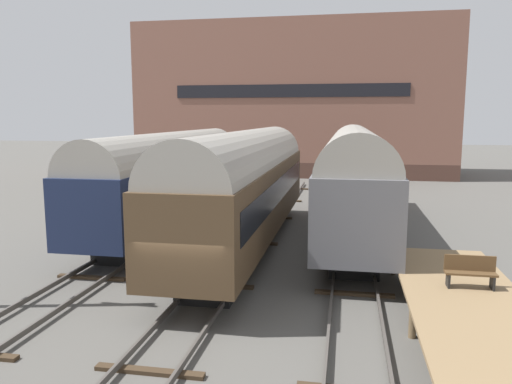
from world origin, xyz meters
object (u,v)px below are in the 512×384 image
Objects in this scene: train_car_grey at (354,174)px; bench at (470,271)px; train_car_brown at (246,182)px; train_car_navy at (172,174)px.

train_car_grey is 13.52× the size of bench.
bench is (3.17, -10.37, -1.55)m from train_car_grey.
train_car_brown is at bearing -141.36° from train_car_grey.
train_car_brown is 5.87m from train_car_navy.
train_car_grey reaches higher than train_car_brown.
train_car_navy is 12.97× the size of bench.
train_car_brown is 0.99× the size of train_car_navy.
train_car_brown is 12.83× the size of bench.
train_car_brown reaches higher than bench.
train_car_grey is 10.96m from bench.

